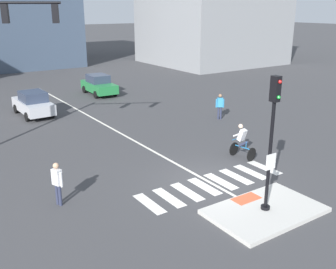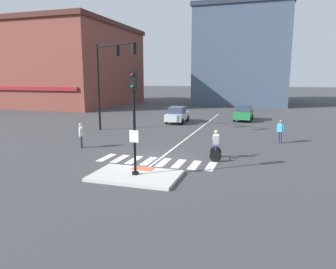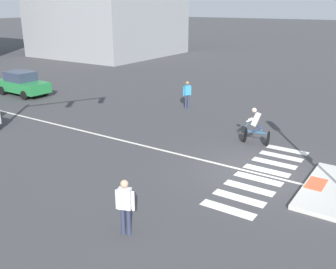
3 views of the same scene
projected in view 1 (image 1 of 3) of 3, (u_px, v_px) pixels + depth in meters
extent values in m
plane|color=#3D3D3F|center=(210.00, 183.00, 16.37)|extent=(300.00, 300.00, 0.00)
cube|color=beige|center=(265.00, 211.00, 13.96)|extent=(4.06, 2.58, 0.15)
cube|color=#DB5B38|center=(246.00, 198.00, 14.68)|extent=(1.10, 0.60, 0.01)
cylinder|color=black|center=(265.00, 207.00, 13.92)|extent=(0.32, 0.32, 0.12)
cylinder|color=black|center=(270.00, 156.00, 13.31)|extent=(0.12, 0.12, 3.78)
cube|color=white|center=(271.00, 162.00, 13.31)|extent=(0.44, 0.03, 0.56)
cube|color=black|center=(275.00, 89.00, 12.60)|extent=(0.24, 0.28, 0.84)
sphere|color=red|center=(280.00, 82.00, 12.39)|extent=(0.12, 0.12, 0.12)
sphere|color=green|center=(279.00, 97.00, 12.55)|extent=(0.12, 0.12, 0.12)
cube|color=silver|center=(149.00, 204.00, 14.61)|extent=(0.44, 1.80, 0.01)
cube|color=silver|center=(169.00, 197.00, 15.08)|extent=(0.44, 1.80, 0.01)
cube|color=silver|center=(187.00, 192.00, 15.54)|extent=(0.44, 1.80, 0.01)
cube|color=silver|center=(204.00, 186.00, 16.01)|extent=(0.44, 1.80, 0.01)
cube|color=silver|center=(221.00, 181.00, 16.48)|extent=(0.44, 1.80, 0.01)
cube|color=silver|center=(236.00, 177.00, 16.94)|extent=(0.44, 1.80, 0.01)
cube|color=silver|center=(251.00, 172.00, 17.41)|extent=(0.44, 1.80, 0.01)
cube|color=silver|center=(264.00, 168.00, 17.88)|extent=(0.44, 1.80, 0.01)
cube|color=silver|center=(106.00, 125.00, 24.26)|extent=(0.14, 28.00, 0.01)
cube|color=black|center=(5.00, 14.00, 16.82)|extent=(0.37, 0.39, 0.80)
sphere|color=gold|center=(6.00, 14.00, 16.98)|extent=(0.12, 0.12, 0.12)
cube|color=black|center=(55.00, 14.00, 17.02)|extent=(0.37, 0.39, 0.80)
sphere|color=gold|center=(56.00, 14.00, 17.18)|extent=(0.12, 0.12, 0.12)
cube|color=gray|center=(212.00, 7.00, 49.62)|extent=(14.76, 14.16, 13.93)
cube|color=#237A3D|center=(99.00, 87.00, 32.67)|extent=(1.84, 4.15, 0.70)
cube|color=#2D384C|center=(98.00, 78.00, 32.58)|extent=(1.54, 1.95, 0.64)
cylinder|color=black|center=(115.00, 92.00, 32.17)|extent=(0.20, 0.61, 0.60)
cylinder|color=black|center=(96.00, 95.00, 31.33)|extent=(0.20, 0.61, 0.60)
cylinder|color=black|center=(103.00, 87.00, 34.22)|extent=(0.20, 0.61, 0.60)
cylinder|color=black|center=(84.00, 89.00, 33.38)|extent=(0.20, 0.61, 0.60)
cube|color=silver|center=(33.00, 106.00, 26.37)|extent=(1.81, 4.15, 0.70)
cube|color=#2D384C|center=(33.00, 96.00, 26.05)|extent=(1.53, 1.94, 0.64)
cylinder|color=black|center=(16.00, 109.00, 27.00)|extent=(0.20, 0.60, 0.60)
cylinder|color=black|center=(40.00, 105.00, 27.92)|extent=(0.20, 0.60, 0.60)
cylinder|color=black|center=(27.00, 117.00, 25.03)|extent=(0.20, 0.60, 0.60)
cylinder|color=black|center=(53.00, 113.00, 25.96)|extent=(0.20, 0.60, 0.60)
cylinder|color=black|center=(234.00, 149.00, 19.30)|extent=(0.66, 0.13, 0.66)
cylinder|color=black|center=(251.00, 155.00, 18.56)|extent=(0.66, 0.13, 0.66)
cylinder|color=#2370AD|center=(243.00, 147.00, 18.86)|extent=(0.18, 0.89, 0.05)
cylinder|color=#2370AD|center=(246.00, 145.00, 18.68)|extent=(0.04, 0.04, 0.30)
cylinder|color=#2370AD|center=(235.00, 139.00, 19.10)|extent=(0.44, 0.10, 0.04)
cylinder|color=#2D334C|center=(242.00, 144.00, 18.74)|extent=(0.18, 0.41, 0.33)
cylinder|color=#2D334C|center=(244.00, 144.00, 18.84)|extent=(0.18, 0.41, 0.33)
cube|color=silver|center=(242.00, 135.00, 18.73)|extent=(0.39, 0.43, 0.60)
sphere|color=beige|center=(241.00, 126.00, 18.68)|extent=(0.22, 0.22, 0.22)
cylinder|color=silver|center=(237.00, 135.00, 18.75)|extent=(0.14, 0.46, 0.31)
cylinder|color=silver|center=(241.00, 133.00, 18.96)|extent=(0.14, 0.46, 0.31)
cylinder|color=#2D334C|center=(60.00, 195.00, 14.36)|extent=(0.12, 0.12, 0.82)
cylinder|color=#2D334C|center=(57.00, 194.00, 14.45)|extent=(0.12, 0.12, 0.82)
cube|color=silver|center=(57.00, 177.00, 14.19)|extent=(0.33, 0.41, 0.60)
cylinder|color=silver|center=(61.00, 180.00, 14.08)|extent=(0.09, 0.09, 0.56)
cylinder|color=silver|center=(53.00, 177.00, 14.33)|extent=(0.09, 0.09, 0.56)
sphere|color=tan|center=(56.00, 166.00, 14.05)|extent=(0.22, 0.22, 0.22)
cylinder|color=#2D334C|center=(221.00, 113.00, 25.50)|extent=(0.12, 0.12, 0.82)
cylinder|color=#2D334C|center=(218.00, 113.00, 25.50)|extent=(0.12, 0.12, 0.82)
cube|color=#338CBF|center=(220.00, 102.00, 25.28)|extent=(0.42, 0.38, 0.60)
cylinder|color=#338CBF|center=(224.00, 103.00, 25.30)|extent=(0.09, 0.09, 0.56)
cylinder|color=#338CBF|center=(216.00, 103.00, 25.29)|extent=(0.09, 0.09, 0.56)
sphere|color=#936B4C|center=(220.00, 96.00, 25.14)|extent=(0.22, 0.22, 0.22)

